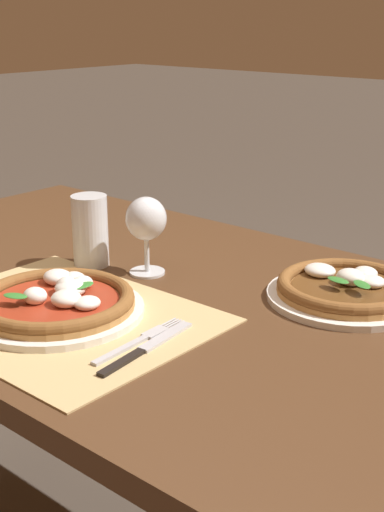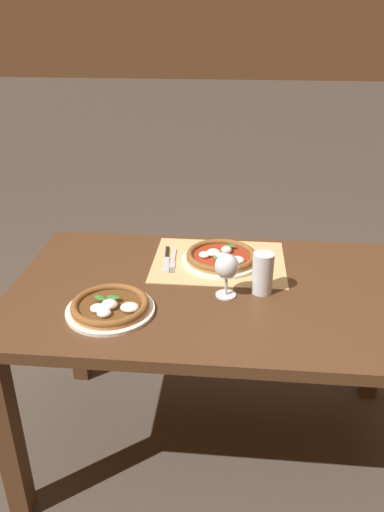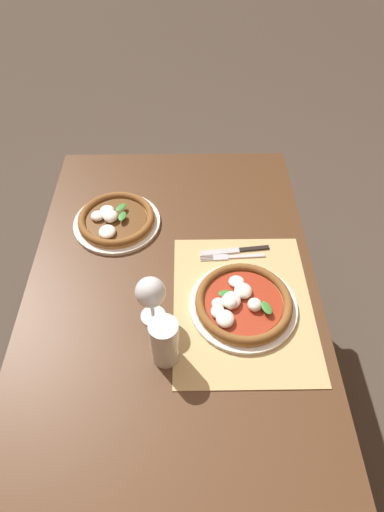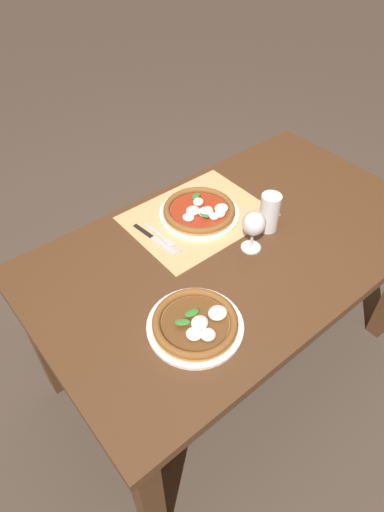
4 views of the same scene
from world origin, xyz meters
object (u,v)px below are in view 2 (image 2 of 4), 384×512
(wine_glass, at_px, (227,268))
(pint_glass, at_px, (263,274))
(knife, at_px, (167,259))
(pizza_near, at_px, (222,257))
(fork, at_px, (173,261))
(pizza_far, at_px, (110,307))

(wine_glass, bearing_deg, pint_glass, -162.70)
(pint_glass, bearing_deg, knife, -30.04)
(pizza_near, relative_size, knife, 1.39)
(fork, bearing_deg, wine_glass, 132.05)
(wine_glass, distance_m, pint_glass, 0.13)
(pizza_near, distance_m, wine_glass, 0.26)
(pizza_near, xyz_separation_m, fork, (0.19, 0.01, -0.02))
(pizza_far, bearing_deg, fork, -112.55)
(pint_glass, distance_m, knife, 0.42)
(knife, bearing_deg, pint_glass, 149.96)
(pizza_near, height_order, wine_glass, wine_glass)
(wine_glass, bearing_deg, pizza_near, -84.20)
(pizza_far, distance_m, pint_glass, 0.52)
(pint_glass, relative_size, fork, 0.72)
(pizza_far, height_order, fork, pizza_far)
(wine_glass, xyz_separation_m, pint_glass, (-0.12, -0.04, -0.04))
(pizza_far, height_order, wine_glass, wine_glass)
(knife, bearing_deg, pizza_far, 71.48)
(pint_glass, xyz_separation_m, fork, (0.33, -0.20, -0.06))
(pint_glass, distance_m, fork, 0.39)
(pint_glass, relative_size, knife, 0.67)
(pizza_far, distance_m, wine_glass, 0.40)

